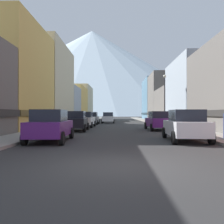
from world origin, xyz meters
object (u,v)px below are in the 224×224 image
Objects in this scene: car_left_3 at (92,118)px; streetlamp_right at (165,92)px; car_left_0 at (51,125)px; car_left_1 at (76,121)px; car_driving_0 at (108,118)px; car_left_2 at (85,119)px; car_right_0 at (185,125)px; potted_plant_0 at (193,123)px; car_right_1 at (158,121)px; pedestrian_1 at (196,121)px.

car_left_3 is 12.10m from streetlamp_right.
streetlamp_right is (9.15, 14.49, 3.09)m from car_left_0.
car_driving_0 is at bearing 83.34° from car_left_1.
car_left_0 is 1.01× the size of car_left_2.
car_right_0 is 0.76× the size of streetlamp_right.
car_left_2 and car_driving_0 have the same top height.
car_right_0 is (7.59, 0.44, 0.00)m from car_left_0.
car_driving_0 is (2.20, 18.83, 0.00)m from car_left_1.
potted_plant_0 is 6.34m from streetlamp_right.
car_left_0 is 17.41m from streetlamp_right.
pedestrian_1 is at bearing -53.85° from car_right_1.
car_left_3 is 2.53× the size of pedestrian_1.
potted_plant_0 is (3.20, 8.90, -0.22)m from car_right_0.
car_left_0 is 4.84× the size of potted_plant_0.
car_driving_0 is at bearing 85.36° from car_left_0.
car_right_1 is at bearing 10.01° from car_left_1.
car_left_1 and car_driving_0 have the same top height.
car_left_1 is at bearing -174.28° from potted_plant_0.
streetlamp_right reaches higher than car_left_3.
potted_plant_0 is at bearing -4.64° from car_right_1.
car_left_1 is at bearing -145.74° from streetlamp_right.
car_left_0 and car_left_2 have the same top height.
car_right_1 and car_driving_0 have the same top height.
car_left_3 is 18.50m from pedestrian_1.
car_left_1 is 1.01× the size of car_left_3.
potted_plant_0 is at bearing 70.21° from car_right_0.
car_driving_0 is at bearing 110.65° from pedestrian_1.
car_left_0 is 21.78m from car_left_3.
car_left_2 and car_left_3 have the same top height.
car_driving_0 is (2.20, 12.39, 0.00)m from car_left_2.
car_right_1 is at bearing -33.83° from car_left_2.
car_left_3 and car_driving_0 have the same top height.
car_left_3 is at bearing -112.53° from car_driving_0.
streetlamp_right is at bearing 72.44° from car_right_1.
streetlamp_right is (1.55, 4.89, 3.09)m from car_right_1.
car_left_2 is at bearing 90.03° from car_left_1.
pedestrian_1 is at bearing -69.35° from car_driving_0.
car_right_0 reaches higher than potted_plant_0.
potted_plant_0 is (10.80, -5.35, -0.22)m from car_left_2.
car_right_1 is 5.98m from streetlamp_right.
car_left_3 is at bearing 130.96° from potted_plant_0.
potted_plant_0 is at bearing -26.37° from car_left_2.
car_left_1 is 1.00× the size of car_right_1.
car_left_2 and car_right_0 have the same top height.
car_right_0 is 14.47m from streetlamp_right.
car_driving_0 is (2.20, 5.30, 0.00)m from car_left_3.
pedestrian_1 is (-0.75, -3.09, 0.28)m from potted_plant_0.
potted_plant_0 is 0.16× the size of streetlamp_right.
car_driving_0 is 2.52× the size of pedestrian_1.
car_right_1 is at bearing 175.36° from potted_plant_0.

